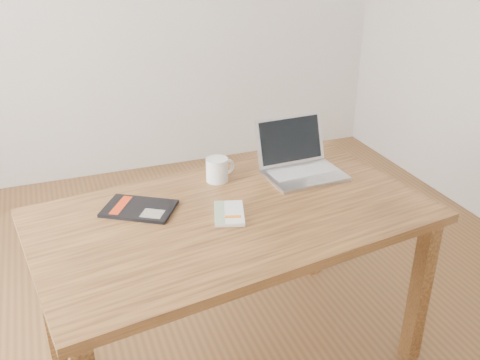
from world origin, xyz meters
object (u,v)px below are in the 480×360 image
object	(u,v)px
white_guidebook	(229,213)
black_guidebook	(139,209)
coffee_mug	(218,169)
desk	(234,231)
laptop	(300,162)

from	to	relation	value
white_guidebook	black_guidebook	bearing A→B (deg)	170.23
black_guidebook	coffee_mug	bearing A→B (deg)	-36.74
desk	black_guidebook	bearing A→B (deg)	149.68
desk	laptop	size ratio (longest dim) A/B	4.69
white_guidebook	coffee_mug	distance (m)	0.31
laptop	coffee_mug	distance (m)	0.37
desk	white_guidebook	size ratio (longest dim) A/B	7.79
black_guidebook	laptop	bearing A→B (deg)	-50.58
white_guidebook	coffee_mug	xyz separation A→B (m)	(0.06, 0.31, 0.05)
desk	black_guidebook	distance (m)	0.38
coffee_mug	black_guidebook	bearing A→B (deg)	-171.87
black_guidebook	white_guidebook	bearing A→B (deg)	-84.92
white_guidebook	laptop	world-z (taller)	laptop
white_guidebook	laptop	bearing A→B (deg)	48.31
desk	coffee_mug	distance (m)	0.32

